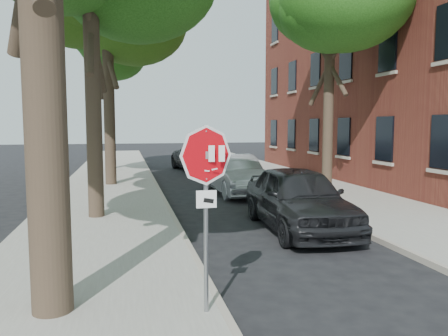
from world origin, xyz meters
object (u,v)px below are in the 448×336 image
Objects in this scene: car_b at (235,175)px; car_d at (201,158)px; tree_far at (106,48)px; car_a at (298,198)px; apartment_building at (440,28)px; stop_sign at (206,182)px; tree_mid_b at (106,1)px; tree_right at (329,7)px.

car_d is (0.15, 8.93, -0.03)m from car_b.
car_d is at bearing -14.68° from tree_far.
apartment_building is at bearing 41.75° from car_a.
car_a is at bearing -90.71° from car_b.
stop_sign is 0.25× the size of tree_mid_b.
car_a is at bearing -72.05° from tree_far.
tree_right is 2.00× the size of car_b.
apartment_building reaches higher than stop_sign.
tree_right is at bearing -154.13° from apartment_building.
tree_mid_b reaches higher than tree_right.
apartment_building is 2.17× the size of tree_far.
car_b is at bearing -63.38° from tree_far.
stop_sign is 0.54× the size of car_a.
car_b is at bearing 73.75° from stop_sign.
apartment_building is 16.23m from car_a.
car_d is at bearing 86.95° from car_b.
car_b is (4.88, -3.33, -7.23)m from tree_mid_b.
tree_mid_b is 7.04m from tree_far.
car_a is at bearing -97.85° from car_d.
tree_far is at bearing 128.34° from tree_right.
apartment_building is at bearing 13.44° from car_b.
tree_far is 1.74× the size of car_d.
car_a is 15.03m from car_d.
car_a reaches higher than car_d.
car_b is at bearing 93.89° from car_a.
apartment_building is 4.33× the size of car_b.
tree_mid_b reaches higher than stop_sign.
car_a is 0.91× the size of car_d.
car_d is (-11.40, 5.72, -6.91)m from apartment_building.
tree_mid_b is 9.34m from tree_right.
apartment_building reaches higher than tree_mid_b.
stop_sign reaches higher than car_a.
tree_right is 7.38m from car_b.
tree_far is at bearing 156.96° from apartment_building.
tree_far reaches higher than car_b.
tree_right is 9.03m from car_a.
tree_mid_b is at bearing 154.48° from tree_right.
car_b is at bearing 169.10° from tree_right.
tree_far reaches higher than stop_sign.
tree_far is (-16.72, 7.11, -0.44)m from apartment_building.
stop_sign is 15.48m from tree_mid_b.
tree_far reaches higher than car_a.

